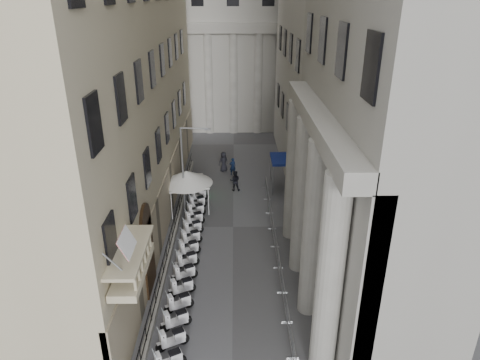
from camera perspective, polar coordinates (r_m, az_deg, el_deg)
The scene contains 30 objects.
far_building at distance 57.14m, azimuth -0.93°, elevation 22.40°, with size 22.00×10.00×30.00m, color beige.
iron_fence at distance 32.01m, azimuth -8.72°, elevation -7.32°, with size 0.30×28.00×1.40m, color black, non-canonical shape.
blue_awning at distance 38.96m, azimuth 5.22°, elevation -1.19°, with size 1.60×3.00×3.00m, color navy, non-canonical shape.
scooter_2 at distance 23.34m, azimuth -8.87°, elevation -21.19°, with size 0.56×1.40×1.50m, color white, non-canonical shape.
scooter_3 at distance 24.32m, azimuth -8.43°, elevation -18.92°, with size 0.56×1.40×1.50m, color white, non-canonical shape.
scooter_4 at distance 25.33m, azimuth -8.03°, elevation -16.82°, with size 0.56×1.40×1.50m, color white, non-canonical shape.
scooter_5 at distance 26.38m, azimuth -7.67°, elevation -14.89°, with size 0.56×1.40×1.50m, color white, non-canonical shape.
scooter_6 at distance 27.45m, azimuth -7.35°, elevation -13.10°, with size 0.56×1.40×1.50m, color white, non-canonical shape.
scooter_7 at distance 28.55m, azimuth -7.05°, elevation -11.45°, with size 0.56×1.40×1.50m, color white, non-canonical shape.
scooter_8 at distance 29.68m, azimuth -6.78°, elevation -9.93°, with size 0.56×1.40×1.50m, color white, non-canonical shape.
scooter_9 at distance 30.82m, azimuth -6.53°, elevation -8.51°, with size 0.56×1.40×1.50m, color white, non-canonical shape.
scooter_10 at distance 31.98m, azimuth -6.30°, elevation -7.20°, with size 0.56×1.40×1.50m, color white, non-canonical shape.
scooter_11 at distance 33.16m, azimuth -6.09°, elevation -5.98°, with size 0.56×1.40×1.50m, color white, non-canonical shape.
scooter_12 at distance 34.35m, azimuth -5.89°, elevation -4.85°, with size 0.56×1.40×1.50m, color white, non-canonical shape.
scooter_13 at distance 35.55m, azimuth -5.71°, elevation -3.79°, with size 0.56×1.40×1.50m, color white, non-canonical shape.
scooter_14 at distance 36.77m, azimuth -5.54°, elevation -2.80°, with size 0.56×1.40×1.50m, color white, non-canonical shape.
barrier_1 at distance 23.58m, azimuth 6.63°, elevation -20.45°, with size 0.60×2.40×1.10m, color #A7A9AE, non-canonical shape.
barrier_2 at distance 25.42m, azimuth 5.94°, elevation -16.52°, with size 0.60×2.40×1.10m, color #A7A9AE, non-canonical shape.
barrier_3 at distance 27.36m, azimuth 5.37°, elevation -13.14°, with size 0.60×2.40×1.10m, color #A7A9AE, non-canonical shape.
barrier_4 at distance 29.38m, azimuth 4.89°, elevation -10.22°, with size 0.60×2.40×1.10m, color #A7A9AE, non-canonical shape.
barrier_5 at distance 31.48m, azimuth 4.48°, elevation -7.67°, with size 0.60×2.40×1.10m, color #A7A9AE, non-canonical shape.
barrier_6 at distance 33.62m, azimuth 4.12°, elevation -5.45°, with size 0.60×2.40×1.10m, color #A7A9AE, non-canonical shape.
barrier_7 at distance 35.82m, azimuth 3.81°, elevation -3.50°, with size 0.60×2.40×1.10m, color #A7A9AE, non-canonical shape.
barrier_8 at distance 38.05m, azimuth 3.54°, elevation -1.77°, with size 0.60×2.40×1.10m, color #A7A9AE, non-canonical shape.
security_tent at distance 34.06m, azimuth -6.53°, elevation 0.16°, with size 4.16×4.16×3.38m.
street_lamp at distance 33.27m, azimuth -7.26°, elevation 2.13°, with size 2.34×0.38×7.16m.
info_kiosk at distance 36.86m, azimuth -5.40°, elevation -1.27°, with size 0.34×0.81×1.66m.
pedestrian_a at distance 41.51m, azimuth -0.99°, elevation 1.83°, with size 0.63×0.41×1.73m, color #0E1A38.
pedestrian_b at distance 38.13m, azimuth -0.69°, elevation -0.10°, with size 0.92×0.72×1.90m, color black.
pedestrian_c at distance 42.32m, azimuth -2.20°, elevation 2.46°, with size 0.98×0.64×2.01m, color black.
Camera 1 is at (0.20, -9.12, 16.40)m, focal length 32.00 mm.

